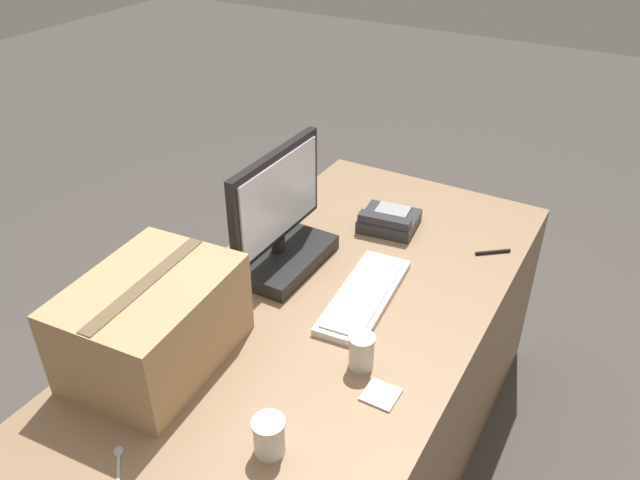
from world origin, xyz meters
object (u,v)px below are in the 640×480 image
Objects in this scene: desk_phone at (389,221)px; paper_cup_left at (269,436)px; keyboard at (365,295)px; paper_cup_right at (361,352)px; pen_marker at (493,252)px; cardboard_box at (153,322)px; sticky_note_pad at (381,395)px; monitor at (278,228)px; spoon at (118,466)px.

desk_phone is 2.25× the size of paper_cup_left.
desk_phone is at bearing 9.54° from keyboard.
paper_cup_right reaches higher than keyboard.
paper_cup_right reaches higher than paper_cup_left.
paper_cup_left reaches higher than pen_marker.
cardboard_box reaches higher than pen_marker.
sticky_note_pad is at bearing -27.87° from paper_cup_left.
desk_phone reaches higher than pen_marker.
cardboard_box is 5.48× the size of sticky_note_pad.
cardboard_box reaches higher than paper_cup_left.
spoon is (-0.84, -0.12, -0.13)m from monitor.
paper_cup_right is 0.12m from sticky_note_pad.
paper_cup_left reaches higher than desk_phone.
cardboard_box is at bearing -162.71° from pen_marker.
paper_cup_right is at bearing -168.59° from desk_phone.
spoon is at bearing 127.06° from paper_cup_left.
spoon is at bearing -149.70° from pen_marker.
pen_marker is at bearing -4.05° from sticky_note_pad.
keyboard reaches higher than sticky_note_pad.
sticky_note_pad is at bearing -73.14° from cardboard_box.
desk_phone is 0.38m from pen_marker.
keyboard is at bearing -95.49° from monitor.
paper_cup_right is at bearing -63.28° from cardboard_box.
pen_marker is (0.94, -0.63, -0.12)m from cardboard_box.
desk_phone reaches higher than keyboard.
keyboard is 5.32× the size of sticky_note_pad.
paper_cup_right is at bearing -75.32° from spoon.
paper_cup_left is 0.32m from sticky_note_pad.
paper_cup_right is (-0.68, -0.23, 0.02)m from desk_phone.
spoon is (-0.55, 0.32, -0.05)m from paper_cup_right.
paper_cup_right is 0.72m from pen_marker.
paper_cup_left reaches higher than spoon.
spoon is 1.44× the size of sticky_note_pad.
sticky_note_pad is (-0.36, -0.54, -0.13)m from monitor.
paper_cup_right is 0.97× the size of pen_marker.
paper_cup_right reaches higher than desk_phone.
desk_phone is at bearing 144.13° from pen_marker.
pen_marker is 1.20× the size of sticky_note_pad.
spoon is (-0.81, 0.20, -0.01)m from keyboard.
keyboard is at bearing -172.43° from desk_phone.
cardboard_box is 1.14m from pen_marker.
pen_marker is (1.05, -0.20, -0.04)m from paper_cup_left.
monitor is at bearing 56.64° from paper_cup_right.
pen_marker reaches higher than sticky_note_pad.
desk_phone is at bearing 18.76° from paper_cup_right.
monitor is 1.00× the size of keyboard.
desk_phone reaches higher than spoon.
monitor reaches higher than paper_cup_left.
paper_cup_right is at bearing 52.65° from sticky_note_pad.
spoon is at bearing -152.95° from cardboard_box.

